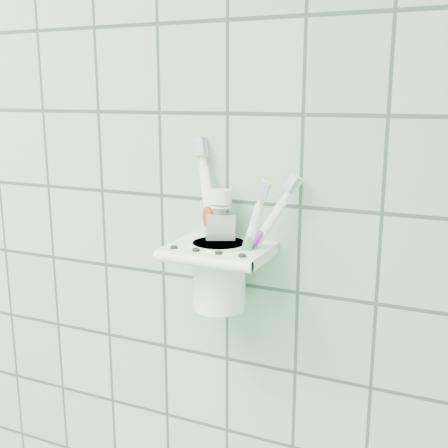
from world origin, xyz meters
name	(u,v)px	position (x,y,z in m)	size (l,w,h in m)	color
holder_bracket	(219,252)	(0.63, 1.15, 1.31)	(0.13, 0.11, 0.04)	white
cup	(219,272)	(0.63, 1.16, 1.28)	(0.08, 0.08, 0.09)	white
toothbrush_pink	(220,221)	(0.63, 1.15, 1.35)	(0.06, 0.05, 0.22)	white
toothbrush_blue	(217,231)	(0.63, 1.14, 1.34)	(0.09, 0.05, 0.19)	white
toothbrush_orange	(231,237)	(0.65, 1.16, 1.33)	(0.06, 0.03, 0.18)	white
toothpaste_tube	(219,237)	(0.62, 1.17, 1.32)	(0.04, 0.04, 0.15)	silver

